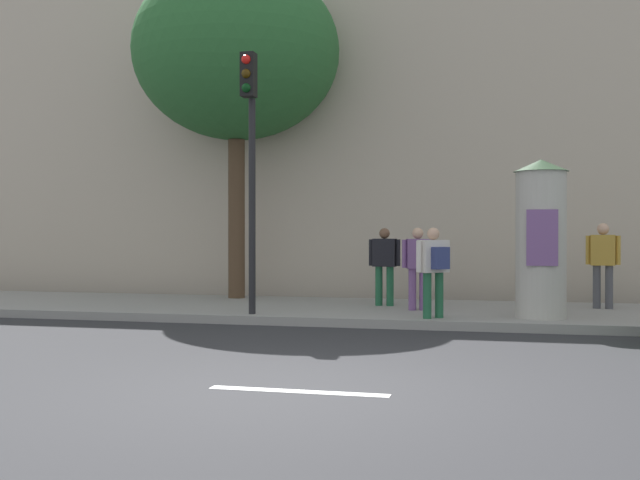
% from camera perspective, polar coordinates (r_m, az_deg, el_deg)
% --- Properties ---
extents(ground_plane, '(80.00, 80.00, 0.00)m').
position_cam_1_polar(ground_plane, '(7.50, -1.65, -11.34)').
color(ground_plane, '#2B2B2D').
extents(sidewalk_curb, '(36.00, 4.00, 0.15)m').
position_cam_1_polar(sidewalk_curb, '(14.29, 5.79, -5.41)').
color(sidewalk_curb, gray).
rests_on(sidewalk_curb, ground_plane).
extents(lane_markings, '(25.80, 0.16, 0.01)m').
position_cam_1_polar(lane_markings, '(7.50, -1.65, -11.31)').
color(lane_markings, silver).
rests_on(lane_markings, ground_plane).
extents(building_backdrop, '(36.00, 5.00, 8.02)m').
position_cam_1_polar(building_backdrop, '(19.34, 7.83, 7.80)').
color(building_backdrop, '#B7A893').
rests_on(building_backdrop, ground_plane).
extents(traffic_light, '(0.24, 0.45, 4.47)m').
position_cam_1_polar(traffic_light, '(13.13, -5.29, 7.51)').
color(traffic_light, black).
rests_on(traffic_light, sidewalk_curb).
extents(poster_column, '(0.89, 0.89, 2.61)m').
position_cam_1_polar(poster_column, '(12.95, 16.29, 0.17)').
color(poster_column, '#B2ADA3').
rests_on(poster_column, sidewalk_curb).
extents(street_tree, '(4.46, 4.46, 7.21)m').
position_cam_1_polar(street_tree, '(16.93, -6.31, 13.83)').
color(street_tree, '#4C3826').
rests_on(street_tree, sidewalk_curb).
extents(pedestrian_in_light_jacket, '(0.54, 0.54, 1.49)m').
position_cam_1_polar(pedestrian_in_light_jacket, '(12.54, 8.59, -1.81)').
color(pedestrian_in_light_jacket, '#1E5938').
rests_on(pedestrian_in_light_jacket, sidewalk_curb).
extents(pedestrian_with_bag, '(0.56, 0.33, 1.50)m').
position_cam_1_polar(pedestrian_with_bag, '(13.84, 7.37, -1.71)').
color(pedestrian_with_bag, '#724C84').
rests_on(pedestrian_with_bag, sidewalk_curb).
extents(pedestrian_tallest, '(0.62, 0.26, 1.50)m').
position_cam_1_polar(pedestrian_tallest, '(14.63, 4.88, -1.56)').
color(pedestrian_tallest, '#1E5938').
rests_on(pedestrian_tallest, sidewalk_curb).
extents(pedestrian_in_red_top, '(0.60, 0.30, 1.59)m').
position_cam_1_polar(pedestrian_in_red_top, '(14.97, 20.53, -1.33)').
color(pedestrian_in_red_top, '#4C4C51').
rests_on(pedestrian_in_red_top, sidewalk_curb).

